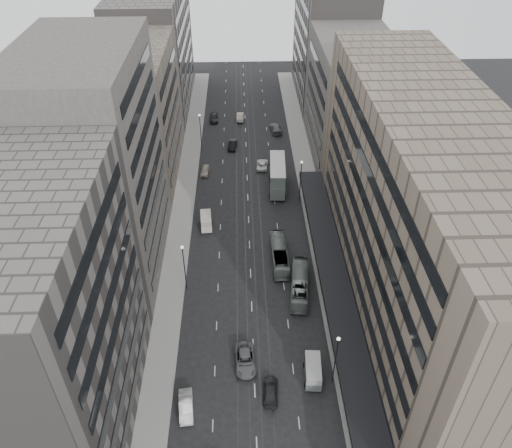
{
  "coord_description": "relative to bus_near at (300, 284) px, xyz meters",
  "views": [
    {
      "loc": [
        -1.05,
        -42.14,
        53.47
      ],
      "look_at": [
        0.98,
        18.94,
        6.66
      ],
      "focal_mm": 35.0,
      "sensor_mm": 36.0,
      "label": 1
    }
  ],
  "objects": [
    {
      "name": "lamp_right_near",
      "position": [
        2.5,
        -15.89,
        3.78
      ],
      "size": [
        0.44,
        0.44,
        8.32
      ],
      "color": "#262628",
      "rests_on": "ground"
    },
    {
      "name": "sedan_7",
      "position": [
        -0.23,
        52.06,
        -0.61
      ],
      "size": [
        2.94,
        5.87,
        1.64
      ],
      "primitive_type": "imported",
      "rotation": [
        0.0,
        0.0,
        3.26
      ],
      "color": "#5F5F61",
      "rests_on": "ground"
    },
    {
      "name": "department_store",
      "position": [
        14.25,
        -2.89,
        13.52
      ],
      "size": [
        19.2,
        60.0,
        30.0
      ],
      "color": "#766556",
      "rests_on": "ground"
    },
    {
      "name": "sedan_2",
      "position": [
        -8.32,
        -12.86,
        -0.66
      ],
      "size": [
        2.86,
        5.69,
        1.55
      ],
      "primitive_type": "imported",
      "rotation": [
        0.0,
        0.0,
        0.05
      ],
      "color": "slate",
      "rests_on": "ground"
    },
    {
      "name": "sedan_9",
      "position": [
        -8.37,
        58.61,
        -0.64
      ],
      "size": [
        1.87,
        4.83,
        1.57
      ],
      "primitive_type": "imported",
      "rotation": [
        0.0,
        0.0,
        3.1
      ],
      "color": "#B8AD98",
      "rests_on": "ground"
    },
    {
      "name": "building_right_far",
      "position": [
        14.3,
        71.11,
        12.57
      ],
      "size": [
        15.0,
        32.0,
        28.0
      ],
      "primitive_type": "cube",
      "color": "#615B57",
      "rests_on": "ground"
    },
    {
      "name": "sidewalk_right",
      "position": [
        4.8,
        26.61,
        -1.35
      ],
      "size": [
        4.0,
        125.0,
        0.15
      ],
      "primitive_type": "cube",
      "color": "gray",
      "rests_on": "ground"
    },
    {
      "name": "sedan_6",
      "position": [
        -3.99,
        36.03,
        -0.76
      ],
      "size": [
        2.65,
        4.97,
        1.33
      ],
      "primitive_type": "imported",
      "rotation": [
        0.0,
        0.0,
        3.05
      ],
      "color": "white",
      "rests_on": "ground"
    },
    {
      "name": "lamp_left_near",
      "position": [
        -16.9,
        1.11,
        3.78
      ],
      "size": [
        0.44,
        0.44,
        8.32
      ],
      "color": "#262628",
      "rests_on": "ground"
    },
    {
      "name": "lamp_right_far",
      "position": [
        2.5,
        24.11,
        3.78
      ],
      "size": [
        0.44,
        0.44,
        8.32
      ],
      "color": "#262628",
      "rests_on": "ground"
    },
    {
      "name": "building_left_b",
      "position": [
        -28.7,
        8.11,
        15.57
      ],
      "size": [
        15.0,
        26.0,
        34.0
      ],
      "primitive_type": "cube",
      "color": "#4B4541",
      "rests_on": "ground"
    },
    {
      "name": "pedestrian",
      "position": [
        3.89,
        -23.71,
        -0.36
      ],
      "size": [
        0.79,
        0.77,
        1.83
      ],
      "primitive_type": "imported",
      "rotation": [
        0.0,
        0.0,
        3.87
      ],
      "color": "black",
      "rests_on": "sidewalk_right"
    },
    {
      "name": "sedan_8",
      "position": [
        -14.7,
        58.3,
        -0.6
      ],
      "size": [
        2.12,
        4.93,
        1.66
      ],
      "primitive_type": "imported",
      "rotation": [
        0.0,
        0.0,
        0.03
      ],
      "color": "#242427",
      "rests_on": "ground"
    },
    {
      "name": "sedan_3",
      "position": [
        -5.32,
        -17.43,
        -0.77
      ],
      "size": [
        2.21,
        4.69,
        1.32
      ],
      "primitive_type": "imported",
      "rotation": [
        0.0,
        0.0,
        3.06
      ],
      "color": "black",
      "rests_on": "ground"
    },
    {
      "name": "building_left_a",
      "position": [
        -28.7,
        -18.89,
        13.57
      ],
      "size": [
        15.0,
        28.0,
        30.0
      ],
      "primitive_type": "cube",
      "color": "#615B57",
      "rests_on": "ground"
    },
    {
      "name": "sidewalk_left",
      "position": [
        -19.2,
        26.61,
        -1.35
      ],
      "size": [
        4.0,
        125.0,
        0.15
      ],
      "primitive_type": "cube",
      "color": "gray",
      "rests_on": "ground"
    },
    {
      "name": "lamp_left_far",
      "position": [
        -16.9,
        44.11,
        3.78
      ],
      "size": [
        0.44,
        0.44,
        8.32
      ],
      "color": "#262628",
      "rests_on": "ground"
    },
    {
      "name": "ground",
      "position": [
        -7.2,
        -10.89,
        -1.43
      ],
      "size": [
        220.0,
        220.0,
        0.0
      ],
      "primitive_type": "plane",
      "color": "black",
      "rests_on": "ground"
    },
    {
      "name": "building_left_c",
      "position": [
        -28.7,
        35.11,
        11.07
      ],
      "size": [
        15.0,
        28.0,
        25.0
      ],
      "primitive_type": "cube",
      "color": "#736859",
      "rests_on": "ground"
    },
    {
      "name": "sedan_5",
      "position": [
        -10.19,
        44.54,
        -0.67
      ],
      "size": [
        2.08,
        4.76,
        1.52
      ],
      "primitive_type": "imported",
      "rotation": [
        0.0,
        0.0,
        -0.1
      ],
      "color": "black",
      "rests_on": "ground"
    },
    {
      "name": "bus_near",
      "position": [
        0.0,
        0.0,
        0.0
      ],
      "size": [
        3.69,
        10.48,
        2.86
      ],
      "primitive_type": "imported",
      "rotation": [
        0.0,
        0.0,
        3.01
      ],
      "color": "gray",
      "rests_on": "ground"
    },
    {
      "name": "panel_van",
      "position": [
        -14.6,
        16.07,
        -0.02
      ],
      "size": [
        2.28,
        4.2,
        2.56
      ],
      "rotation": [
        0.0,
        0.0,
        0.08
      ],
      "color": "silver",
      "rests_on": "ground"
    },
    {
      "name": "vw_microbus",
      "position": [
        0.08,
        -15.24,
        -0.05
      ],
      "size": [
        2.38,
        4.72,
        2.48
      ],
      "rotation": [
        0.0,
        0.0,
        -0.07
      ],
      "color": "slate",
      "rests_on": "ground"
    },
    {
      "name": "building_left_d",
      "position": [
        -28.7,
        68.11,
        12.57
      ],
      "size": [
        15.0,
        38.0,
        28.0
      ],
      "primitive_type": "cube",
      "color": "#615B57",
      "rests_on": "ground"
    },
    {
      "name": "building_right_mid",
      "position": [
        14.3,
        41.11,
        10.57
      ],
      "size": [
        15.0,
        28.0,
        24.0
      ],
      "primitive_type": "cube",
      "color": "#4B4541",
      "rests_on": "ground"
    },
    {
      "name": "bus_far",
      "position": [
        -2.55,
        6.85,
        -0.01
      ],
      "size": [
        2.55,
        10.21,
        2.83
      ],
      "primitive_type": "imported",
      "rotation": [
        0.0,
        0.0,
        3.16
      ],
      "color": "gray",
      "rests_on": "ground"
    },
    {
      "name": "sedan_4",
      "position": [
        -15.7,
        34.01,
        -0.73
      ],
      "size": [
        1.88,
        4.18,
        1.39
      ],
      "primitive_type": "imported",
      "rotation": [
        0.0,
        0.0,
        -0.06
      ],
      "color": "#B7A798",
      "rests_on": "ground"
    },
    {
      "name": "sedan_1",
      "position": [
        -15.4,
        -19.24,
        -0.68
      ],
      "size": [
        2.06,
        4.7,
        1.5
      ],
      "primitive_type": "imported",
      "rotation": [
        0.0,
        0.0,
        0.1
      ],
      "color": "silver",
      "rests_on": "ground"
    },
    {
      "name": "double_decker",
      "position": [
        -1.47,
        28.09,
        1.56
      ],
      "size": [
        3.56,
        10.28,
        5.55
      ],
      "rotation": [
        0.0,
        0.0,
        -0.05
      ],
      "color": "slate",
      "rests_on": "ground"
    }
  ]
}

